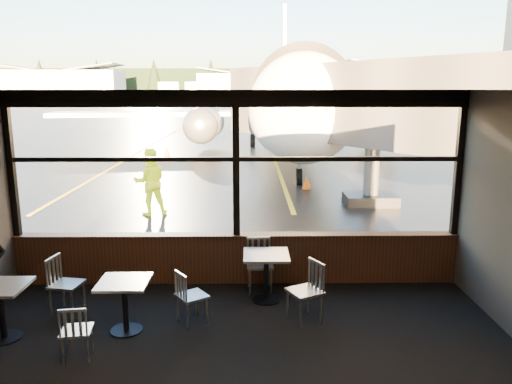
{
  "coord_description": "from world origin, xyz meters",
  "views": [
    {
      "loc": [
        0.24,
        -8.7,
        3.51
      ],
      "look_at": [
        0.36,
        1.0,
        1.5
      ],
      "focal_mm": 35.0,
      "sensor_mm": 36.0,
      "label": 1
    }
  ],
  "objects_px": {
    "jet_bridge": "(368,125)",
    "ground_crew": "(150,182)",
    "chair_mid_w": "(67,285)",
    "chair_near_e": "(305,292)",
    "cone_nose": "(307,183)",
    "airliner": "(290,58)",
    "chair_near_n": "(260,265)",
    "cafe_table_near": "(266,277)",
    "cone_wing": "(167,151)",
    "cafe_table_left": "(2,313)",
    "cafe_table_mid": "(125,306)",
    "chair_near_w": "(192,297)",
    "chair_mid_s": "(77,331)"
  },
  "relations": [
    {
      "from": "airliner",
      "to": "chair_near_n",
      "type": "relative_size",
      "value": 36.57
    },
    {
      "from": "chair_mid_w",
      "to": "ground_crew",
      "type": "bearing_deg",
      "value": -170.04
    },
    {
      "from": "airliner",
      "to": "chair_mid_w",
      "type": "distance_m",
      "value": 23.53
    },
    {
      "from": "cafe_table_mid",
      "to": "cafe_table_left",
      "type": "relative_size",
      "value": 0.97
    },
    {
      "from": "chair_near_w",
      "to": "cafe_table_left",
      "type": "bearing_deg",
      "value": -113.88
    },
    {
      "from": "chair_near_n",
      "to": "cone_wing",
      "type": "bearing_deg",
      "value": -79.88
    },
    {
      "from": "cafe_table_near",
      "to": "cone_wing",
      "type": "bearing_deg",
      "value": 104.11
    },
    {
      "from": "cafe_table_mid",
      "to": "cone_nose",
      "type": "bearing_deg",
      "value": 70.04
    },
    {
      "from": "jet_bridge",
      "to": "chair_near_n",
      "type": "relative_size",
      "value": 12.14
    },
    {
      "from": "jet_bridge",
      "to": "chair_mid_s",
      "type": "bearing_deg",
      "value": -124.63
    },
    {
      "from": "chair_near_n",
      "to": "cone_nose",
      "type": "xyz_separation_m",
      "value": [
        1.87,
        9.17,
        -0.25
      ]
    },
    {
      "from": "ground_crew",
      "to": "cone_wing",
      "type": "xyz_separation_m",
      "value": [
        -1.67,
        12.94,
        -0.71
      ]
    },
    {
      "from": "airliner",
      "to": "cafe_table_left",
      "type": "relative_size",
      "value": 42.63
    },
    {
      "from": "chair_near_e",
      "to": "cone_nose",
      "type": "distance_m",
      "value": 10.44
    },
    {
      "from": "chair_near_n",
      "to": "chair_mid_w",
      "type": "xyz_separation_m",
      "value": [
        -3.07,
        -0.85,
        -0.0
      ]
    },
    {
      "from": "cafe_table_left",
      "to": "chair_near_w",
      "type": "distance_m",
      "value": 2.68
    },
    {
      "from": "chair_mid_s",
      "to": "chair_mid_w",
      "type": "bearing_deg",
      "value": 106.89
    },
    {
      "from": "chair_near_n",
      "to": "cafe_table_near",
      "type": "bearing_deg",
      "value": 99.71
    },
    {
      "from": "cafe_table_mid",
      "to": "chair_near_n",
      "type": "bearing_deg",
      "value": 36.59
    },
    {
      "from": "chair_near_w",
      "to": "chair_mid_s",
      "type": "distance_m",
      "value": 1.74
    },
    {
      "from": "chair_near_w",
      "to": "cone_wing",
      "type": "relative_size",
      "value": 1.8
    },
    {
      "from": "jet_bridge",
      "to": "ground_crew",
      "type": "distance_m",
      "value": 6.37
    },
    {
      "from": "chair_near_n",
      "to": "chair_mid_s",
      "type": "relative_size",
      "value": 1.18
    },
    {
      "from": "cafe_table_mid",
      "to": "chair_mid_s",
      "type": "bearing_deg",
      "value": -119.86
    },
    {
      "from": "cafe_table_near",
      "to": "cone_wing",
      "type": "xyz_separation_m",
      "value": [
        -4.74,
        18.88,
        -0.18
      ]
    },
    {
      "from": "chair_near_e",
      "to": "cafe_table_left",
      "type": "bearing_deg",
      "value": 69.52
    },
    {
      "from": "cafe_table_left",
      "to": "chair_near_e",
      "type": "bearing_deg",
      "value": 6.5
    },
    {
      "from": "chair_near_w",
      "to": "chair_mid_w",
      "type": "height_order",
      "value": "chair_mid_w"
    },
    {
      "from": "cafe_table_mid",
      "to": "chair_near_e",
      "type": "distance_m",
      "value": 2.68
    },
    {
      "from": "cone_nose",
      "to": "cone_wing",
      "type": "distance_m",
      "value": 11.35
    },
    {
      "from": "chair_near_e",
      "to": "chair_mid_s",
      "type": "xyz_separation_m",
      "value": [
        -3.1,
        -1.06,
        -0.08
      ]
    },
    {
      "from": "jet_bridge",
      "to": "cone_wing",
      "type": "distance_m",
      "value": 14.98
    },
    {
      "from": "cone_wing",
      "to": "cone_nose",
      "type": "bearing_deg",
      "value": -54.97
    },
    {
      "from": "cafe_table_near",
      "to": "cone_nose",
      "type": "bearing_deg",
      "value": 79.53
    },
    {
      "from": "jet_bridge",
      "to": "cone_wing",
      "type": "xyz_separation_m",
      "value": [
        -7.83,
        12.57,
        -2.27
      ]
    },
    {
      "from": "airliner",
      "to": "chair_near_e",
      "type": "distance_m",
      "value": 23.32
    },
    {
      "from": "chair_near_n",
      "to": "cone_nose",
      "type": "relative_size",
      "value": 2.14
    },
    {
      "from": "airliner",
      "to": "cafe_table_left",
      "type": "xyz_separation_m",
      "value": [
        -5.88,
        -23.26,
        -4.88
      ]
    },
    {
      "from": "jet_bridge",
      "to": "airliner",
      "type": "bearing_deg",
      "value": 93.64
    },
    {
      "from": "cafe_table_mid",
      "to": "chair_mid_w",
      "type": "distance_m",
      "value": 1.25
    },
    {
      "from": "jet_bridge",
      "to": "cafe_table_near",
      "type": "height_order",
      "value": "jet_bridge"
    },
    {
      "from": "chair_near_e",
      "to": "chair_near_w",
      "type": "height_order",
      "value": "chair_near_e"
    },
    {
      "from": "jet_bridge",
      "to": "chair_mid_w",
      "type": "distance_m",
      "value": 9.43
    },
    {
      "from": "cone_nose",
      "to": "cone_wing",
      "type": "xyz_separation_m",
      "value": [
        -6.52,
        9.3,
        0.01
      ]
    },
    {
      "from": "cafe_table_left",
      "to": "chair_mid_w",
      "type": "bearing_deg",
      "value": 53.75
    },
    {
      "from": "airliner",
      "to": "cafe_table_near",
      "type": "xyz_separation_m",
      "value": [
        -2.09,
        -21.98,
        -4.87
      ]
    },
    {
      "from": "jet_bridge",
      "to": "cone_wing",
      "type": "relative_size",
      "value": 24.36
    },
    {
      "from": "jet_bridge",
      "to": "chair_mid_w",
      "type": "bearing_deg",
      "value": -132.87
    },
    {
      "from": "cone_nose",
      "to": "ground_crew",
      "type": "bearing_deg",
      "value": -143.09
    },
    {
      "from": "chair_near_w",
      "to": "chair_mid_s",
      "type": "xyz_separation_m",
      "value": [
        -1.39,
        -1.04,
        -0.02
      ]
    }
  ]
}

